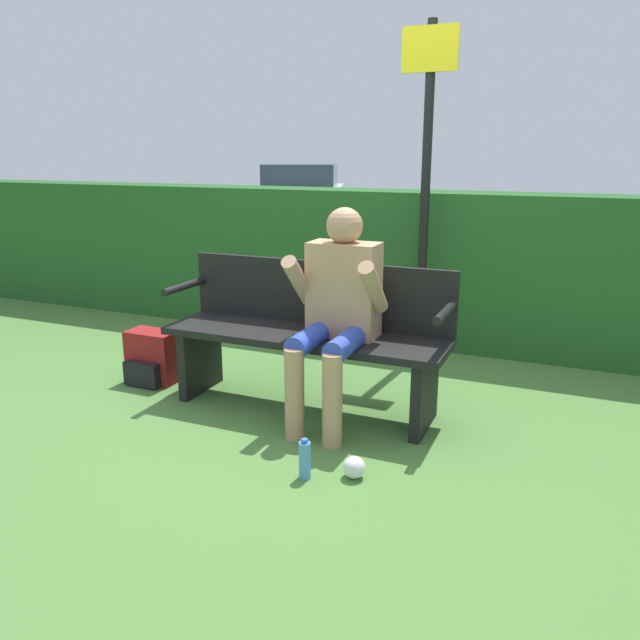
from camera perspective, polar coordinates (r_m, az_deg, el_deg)
ground_plane at (r=3.99m, az=-1.43°, el=-8.04°), size 40.00×40.00×0.00m
hedge_back at (r=5.37m, az=6.23°, el=4.98°), size 12.00×0.50×1.26m
park_bench at (r=3.88m, az=-1.09°, el=-1.20°), size 1.77×0.49×0.91m
person_seated at (r=3.62m, az=1.58°, el=1.41°), size 0.55×0.62×1.26m
backpack at (r=4.53m, az=-15.10°, el=-3.37°), size 0.35×0.27×0.36m
water_bottle at (r=3.16m, az=-1.40°, el=-12.64°), size 0.06×0.06×0.21m
signpost at (r=4.79m, az=9.66°, el=13.35°), size 0.40×0.09×2.47m
parked_car at (r=13.95m, az=-1.67°, el=11.30°), size 3.10×4.85×1.31m
litter_crumple at (r=3.18m, az=3.14°, el=-13.30°), size 0.11×0.11×0.11m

